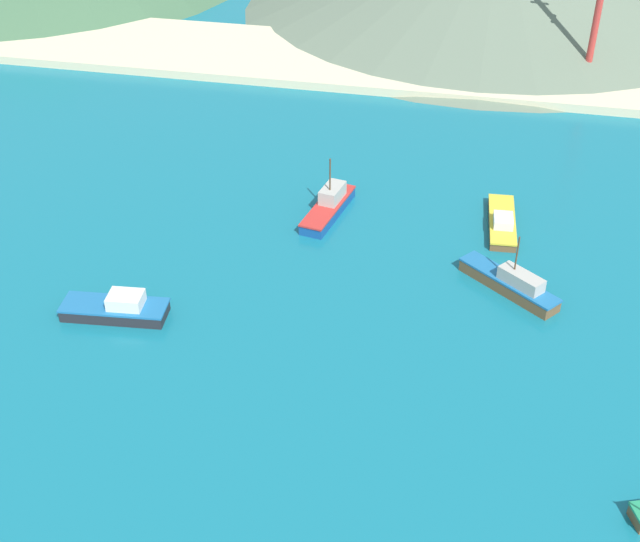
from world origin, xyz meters
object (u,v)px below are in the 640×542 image
object	(u,v)px
fishing_boat_3	(511,283)
fishing_boat_9	(502,222)
fishing_boat_7	(117,308)
fishing_boat_5	(329,206)

from	to	relation	value
fishing_boat_3	fishing_boat_9	distance (m)	11.70
fishing_boat_7	fishing_boat_9	size ratio (longest dim) A/B	0.95
fishing_boat_3	fishing_boat_9	size ratio (longest dim) A/B	0.94
fishing_boat_5	fishing_boat_9	size ratio (longest dim) A/B	1.00
fishing_boat_3	fishing_boat_5	xyz separation A→B (m)	(-19.76, 10.54, 0.02)
fishing_boat_3	fishing_boat_5	world-z (taller)	fishing_boat_5
fishing_boat_3	fishing_boat_9	xyz separation A→B (m)	(-1.26, 11.62, -0.33)
fishing_boat_5	fishing_boat_9	world-z (taller)	fishing_boat_5
fishing_boat_3	fishing_boat_7	xyz separation A→B (m)	(-34.87, -11.41, -0.12)
fishing_boat_7	fishing_boat_9	xyz separation A→B (m)	(33.60, 23.03, -0.21)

